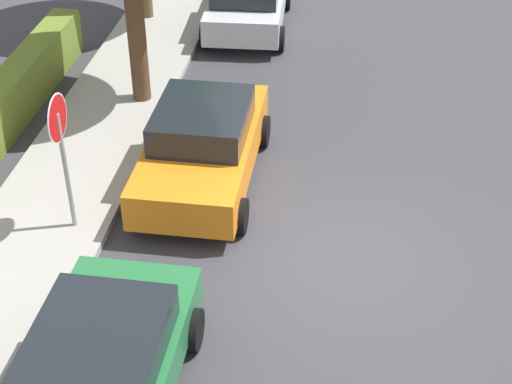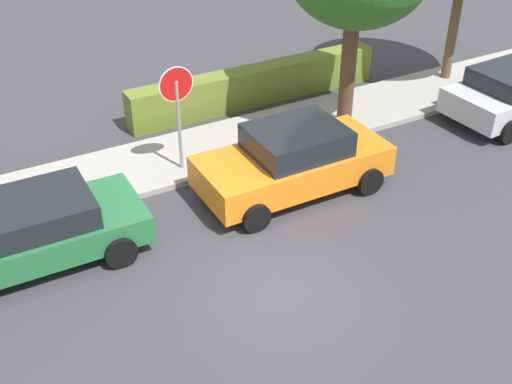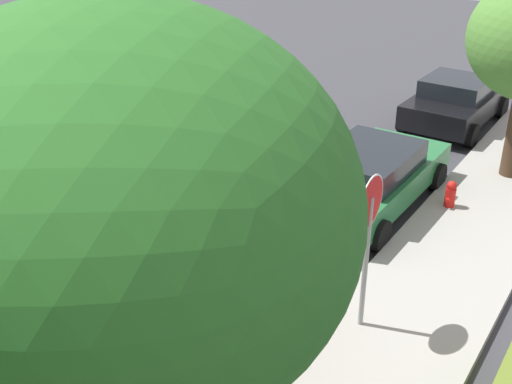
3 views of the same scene
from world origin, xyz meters
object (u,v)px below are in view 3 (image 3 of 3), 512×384
Objects in this scene: parked_car_green at (370,176)px; parked_car_black at (456,101)px; parked_car_orange at (185,310)px; street_tree_near_corner at (118,215)px; stop_sign at (369,228)px; fire_hydrant at (450,197)px.

parked_car_black reaches higher than parked_car_green.
parked_car_orange is 5.80m from parked_car_green.
street_tree_near_corner is at bearing 6.58° from parked_car_black.
parked_car_green is at bearing 177.16° from parked_car_orange.
parked_car_orange is 4.90m from street_tree_near_corner.
stop_sign is 3.75× the size of fire_hydrant.
street_tree_near_corner is at bearing 33.86° from parked_car_orange.
parked_car_black is at bearing -163.18° from fire_hydrant.
stop_sign is at bearing -179.89° from street_tree_near_corner.
fire_hydrant is at bearing -178.64° from stop_sign.
parked_car_green reaches higher than fire_hydrant.
stop_sign is 0.46× the size of street_tree_near_corner.
fire_hydrant is at bearing 164.39° from parked_car_orange.
parked_car_black is at bearing -179.71° from parked_car_green.
stop_sign is at bearing 22.79° from parked_car_green.
stop_sign is 0.62× the size of parked_car_orange.
parked_car_green is 1.73m from fire_hydrant.
parked_car_orange is at bearing -2.84° from parked_car_green.
stop_sign is 2.90m from parked_car_orange.
parked_car_orange is 0.74× the size of street_tree_near_corner.
stop_sign is 4.39m from parked_car_green.
fire_hydrant is (-9.39, -0.12, -3.88)m from street_tree_near_corner.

